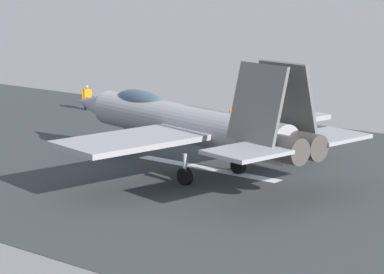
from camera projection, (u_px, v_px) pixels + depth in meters
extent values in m
plane|color=gray|center=(203.00, 168.00, 39.28)|extent=(400.00, 400.00, 0.00)
cube|color=#363939|center=(203.00, 168.00, 39.28)|extent=(240.00, 26.00, 0.02)
cube|color=white|center=(207.00, 168.00, 39.14)|extent=(8.00, 0.70, 0.00)
cylinder|color=#9C989B|center=(186.00, 124.00, 38.13)|extent=(12.64, 4.10, 1.71)
cone|color=#9C989B|center=(92.00, 104.00, 43.89)|extent=(3.12, 1.99, 1.45)
ellipsoid|color=#3F5160|center=(140.00, 101.00, 40.64)|extent=(3.74, 1.77, 1.10)
cylinder|color=#47423D|center=(280.00, 148.00, 32.98)|extent=(2.37, 1.50, 1.10)
cylinder|color=#47423D|center=(299.00, 144.00, 33.68)|extent=(2.37, 1.50, 1.10)
cube|color=#9C989B|center=(131.00, 141.00, 34.92)|extent=(4.51, 6.64, 0.24)
cube|color=#9C989B|center=(262.00, 119.00, 39.89)|extent=(4.51, 6.64, 0.24)
cube|color=#9C989B|center=(247.00, 152.00, 31.78)|extent=(2.89, 3.21, 0.16)
cube|color=#9C989B|center=(329.00, 136.00, 34.84)|extent=(2.89, 3.21, 0.16)
cube|color=#5F5F5D|center=(257.00, 104.00, 33.14)|extent=(2.73, 1.43, 3.14)
cube|color=#5F5F5D|center=(288.00, 99.00, 34.29)|extent=(2.73, 1.43, 3.14)
cylinder|color=silver|center=(125.00, 141.00, 42.04)|extent=(0.18, 0.18, 1.40)
cylinder|color=black|center=(125.00, 147.00, 42.10)|extent=(0.80, 0.44, 0.76)
cylinder|color=silver|center=(185.00, 169.00, 36.08)|extent=(0.18, 0.18, 1.40)
cylinder|color=black|center=(185.00, 176.00, 36.14)|extent=(0.80, 0.44, 0.76)
cylinder|color=silver|center=(238.00, 159.00, 38.11)|extent=(0.18, 0.18, 1.40)
cylinder|color=black|center=(238.00, 165.00, 38.17)|extent=(0.80, 0.44, 0.76)
cube|color=#1E2338|center=(87.00, 103.00, 55.44)|extent=(0.24, 0.36, 0.89)
cube|color=orange|center=(87.00, 94.00, 55.31)|extent=(0.43, 0.51, 0.61)
sphere|color=tan|center=(87.00, 87.00, 55.22)|extent=(0.22, 0.22, 0.22)
cylinder|color=orange|center=(83.00, 94.00, 55.17)|extent=(0.10, 0.10, 0.57)
cylinder|color=orange|center=(91.00, 94.00, 55.46)|extent=(0.10, 0.10, 0.57)
cone|color=orange|center=(231.00, 112.00, 53.05)|extent=(0.44, 0.44, 0.55)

